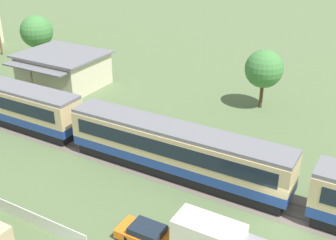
{
  "coord_description": "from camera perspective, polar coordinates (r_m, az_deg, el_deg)",
  "views": [
    {
      "loc": [
        4.86,
        -23.44,
        18.74
      ],
      "look_at": [
        -11.64,
        5.35,
        2.67
      ],
      "focal_mm": 45.0,
      "sensor_mm": 36.0,
      "label": 1
    }
  ],
  "objects": [
    {
      "name": "yard_tree_0",
      "position": [
        45.41,
        12.87,
        6.75
      ],
      "size": [
        4.03,
        4.03,
        6.42
      ],
      "color": "#4C3823",
      "rests_on": "ground_plane"
    },
    {
      "name": "parked_car_orange",
      "position": [
        27.61,
        -2.64,
        -15.32
      ],
      "size": [
        4.29,
        1.84,
        1.21
      ],
      "rotation": [
        0.0,
        0.0,
        0.01
      ],
      "color": "orange",
      "rests_on": "ground_plane"
    },
    {
      "name": "yard_tree_1",
      "position": [
        64.31,
        -17.37,
        11.36
      ],
      "size": [
        4.62,
        4.62,
        6.24
      ],
      "color": "brown",
      "rests_on": "ground_plane"
    },
    {
      "name": "passenger_train",
      "position": [
        38.16,
        -11.74,
        -0.23
      ],
      "size": [
        78.4,
        2.97,
        4.17
      ],
      "color": "#234293",
      "rests_on": "ground_plane"
    },
    {
      "name": "station_building",
      "position": [
        53.02,
        -13.99,
        6.71
      ],
      "size": [
        9.83,
        9.23,
        4.04
      ],
      "color": "beige",
      "rests_on": "ground_plane"
    },
    {
      "name": "railway_track",
      "position": [
        37.25,
        -7.37,
        -4.59
      ],
      "size": [
        130.85,
        3.6,
        0.04
      ],
      "color": "#665B51",
      "rests_on": "ground_plane"
    },
    {
      "name": "ground_plane",
      "position": [
        30.4,
        14.56,
        -13.21
      ],
      "size": [
        600.0,
        600.0,
        0.0
      ],
      "primitive_type": "plane",
      "color": "#566B42"
    }
  ]
}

